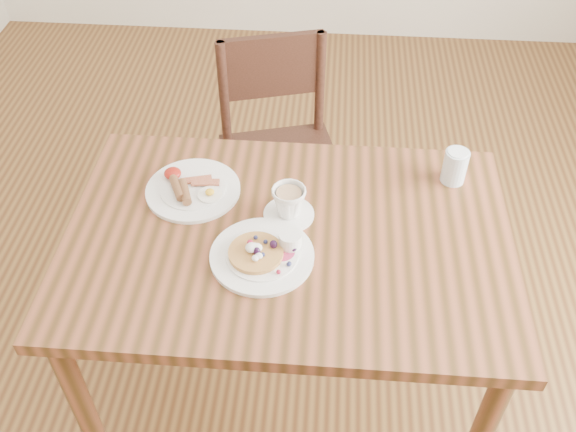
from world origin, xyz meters
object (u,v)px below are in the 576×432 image
Objects in this scene: teacup_saucer at (289,204)px; pancake_plate at (264,253)px; dining_table at (288,259)px; chair_far at (279,148)px; water_glass at (455,166)px; breakfast_plate at (191,189)px.

pancake_plate is at bearing -108.08° from teacup_saucer.
chair_far is at bearing 97.22° from dining_table.
pancake_plate is at bearing -146.30° from water_glass.
dining_table is at bearing -87.20° from teacup_saucer.
teacup_saucer reaches higher than dining_table.
breakfast_plate is at bearing 134.94° from pancake_plate.
chair_far is 0.70m from teacup_saucer.
teacup_saucer is at bearing 92.80° from dining_table.
water_glass reaches higher than breakfast_plate.
dining_table is 8.57× the size of teacup_saucer.
teacup_saucer reaches higher than pancake_plate.
water_glass is (0.55, -0.44, 0.31)m from chair_far.
pancake_plate is at bearing 76.71° from chair_far.
chair_far is 0.77m from water_glass.
teacup_saucer is (0.29, -0.08, 0.03)m from breakfast_plate.
breakfast_plate is (-0.20, -0.55, 0.27)m from chair_far.
dining_table is 0.34m from breakfast_plate.
pancake_plate reaches higher than dining_table.
teacup_saucer is at bearing 71.92° from pancake_plate.
breakfast_plate is (-0.29, 0.15, 0.11)m from dining_table.
teacup_saucer is 0.50m from water_glass.
water_glass reaches higher than teacup_saucer.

